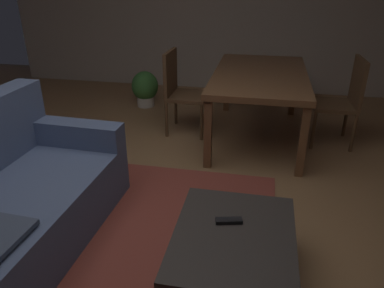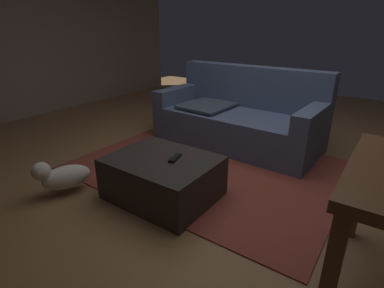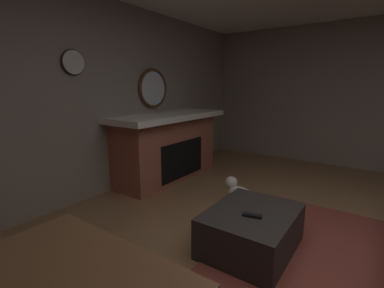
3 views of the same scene
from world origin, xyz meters
name	(u,v)px [view 3 (image 3 of 3)]	position (x,y,z in m)	size (l,w,h in m)	color
wall_back_fireplace_side	(67,101)	(0.00, -2.98, 1.27)	(7.92, 0.12, 2.54)	gray
wall_left	(378,97)	(-3.76, 0.00, 1.27)	(0.12, 6.35, 2.54)	gray
area_rug	(342,281)	(-0.31, 0.00, 0.01)	(2.60, 2.00, 0.01)	brown
fireplace	(168,146)	(-1.39, -2.60, 0.52)	(2.03, 0.76, 1.03)	#9E5642
round_wall_mirror	(153,89)	(-1.39, -2.89, 1.40)	(0.62, 0.05, 0.62)	#4C331E
ottoman_coffee_table	(251,230)	(-0.31, -0.73, 0.18)	(0.88, 0.69, 0.37)	#2D2826
tv_remote	(252,216)	(-0.20, -0.69, 0.38)	(0.05, 0.16, 0.02)	black
small_dog	(240,193)	(-1.06, -1.20, 0.17)	(0.33, 0.48, 0.29)	silver
wall_clock	(73,62)	(-0.07, -2.89, 1.71)	(0.29, 0.03, 0.29)	silver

